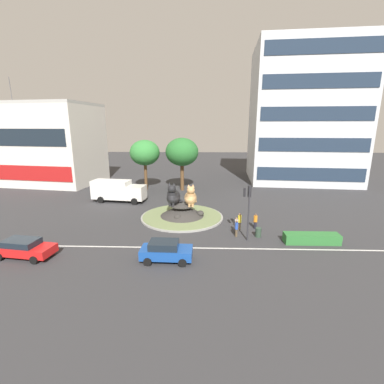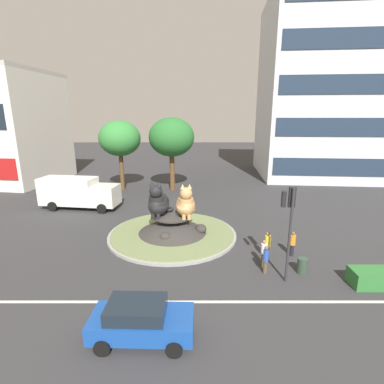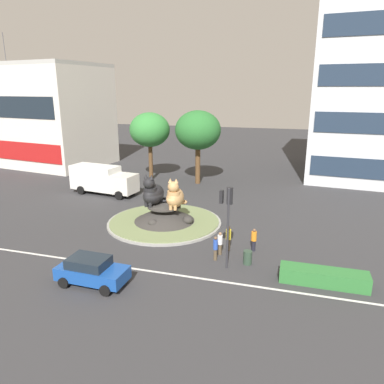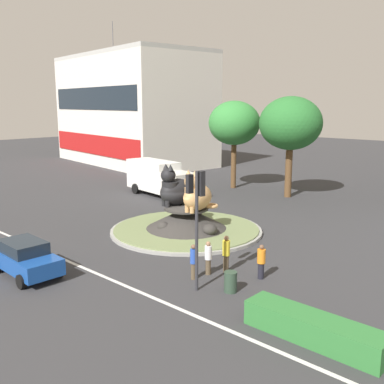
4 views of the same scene
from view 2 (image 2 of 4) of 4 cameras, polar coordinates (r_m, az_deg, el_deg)
ground_plane at (r=21.88m, az=-3.96°, el=-8.52°), size 160.00×160.00×0.00m
lane_centreline at (r=14.86m, az=-6.12°, el=-20.83°), size 112.00×0.20×0.01m
roundabout_island at (r=21.65m, az=-3.97°, el=-7.04°), size 9.50×9.50×1.56m
cat_statue_black at (r=21.12m, az=-6.78°, el=-2.10°), size 2.06×2.73×2.70m
cat_statue_calico at (r=20.82m, az=-1.34°, el=-2.41°), size 1.61×2.62×2.54m
traffic_light_mast at (r=15.55m, az=18.66°, el=-4.16°), size 0.75×0.50×5.19m
office_tower at (r=47.83m, az=25.62°, el=17.75°), size 19.96×17.27×24.54m
broadleaf_tree_behind_island at (r=33.92m, az=-4.17°, el=10.71°), size 5.27×5.27×8.55m
second_tree_near_tower at (r=35.06m, az=-14.23°, el=10.19°), size 4.82×4.82×8.20m
pedestrian_yellow_shirt at (r=18.65m, az=14.62°, el=-10.05°), size 0.36×0.36×1.80m
pedestrian_orange_shirt at (r=19.57m, az=19.15°, el=-9.55°), size 0.38×0.38×1.63m
pedestrian_white_shirt at (r=17.88m, az=13.92°, el=-11.49°), size 0.34×0.34×1.62m
pedestrian_blue_shirt at (r=17.05m, az=14.29°, el=-12.72°), size 0.30×0.30×1.66m
sedan_on_far_lane at (r=12.59m, az=-10.19°, el=-23.72°), size 4.10×2.10×1.63m
delivery_box_truck at (r=29.63m, az=-21.79°, el=-0.02°), size 7.65×3.39×2.99m
litter_bin at (r=17.92m, az=20.90°, el=-13.46°), size 0.56×0.56×0.90m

